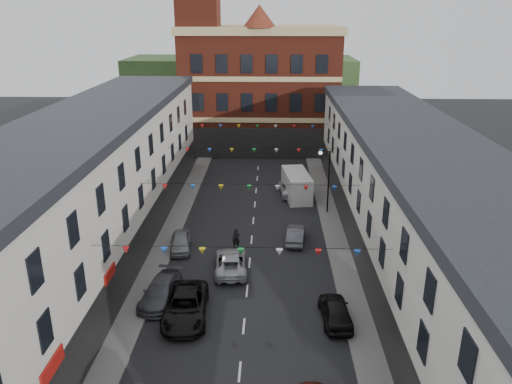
# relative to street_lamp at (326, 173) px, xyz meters

# --- Properties ---
(ground) EXTENTS (160.00, 160.00, 0.00)m
(ground) POSITION_rel_street_lamp_xyz_m (-6.55, -14.00, -3.90)
(ground) COLOR black
(ground) RESTS_ON ground
(pavement_left) EXTENTS (1.80, 64.00, 0.15)m
(pavement_left) POSITION_rel_street_lamp_xyz_m (-13.45, -12.00, -3.83)
(pavement_left) COLOR #605E5B
(pavement_left) RESTS_ON ground
(pavement_right) EXTENTS (1.80, 64.00, 0.15)m
(pavement_right) POSITION_rel_street_lamp_xyz_m (0.35, -12.00, -3.83)
(pavement_right) COLOR #605E5B
(pavement_right) RESTS_ON ground
(terrace_left) EXTENTS (8.40, 56.00, 10.70)m
(terrace_left) POSITION_rel_street_lamp_xyz_m (-18.33, -13.00, 1.44)
(terrace_left) COLOR silver
(terrace_left) RESTS_ON ground
(terrace_right) EXTENTS (8.40, 56.00, 9.70)m
(terrace_right) POSITION_rel_street_lamp_xyz_m (5.23, -13.00, 0.95)
(terrace_right) COLOR silver
(terrace_right) RESTS_ON ground
(civic_building) EXTENTS (20.60, 13.30, 18.50)m
(civic_building) POSITION_rel_street_lamp_xyz_m (-6.55, 23.95, 4.23)
(civic_building) COLOR maroon
(civic_building) RESTS_ON ground
(clock_tower) EXTENTS (5.60, 5.60, 30.00)m
(clock_tower) POSITION_rel_street_lamp_xyz_m (-14.05, 21.00, 11.03)
(clock_tower) COLOR maroon
(clock_tower) RESTS_ON ground
(distant_hill) EXTENTS (40.00, 14.00, 10.00)m
(distant_hill) POSITION_rel_street_lamp_xyz_m (-10.55, 48.00, 1.10)
(distant_hill) COLOR #2A4520
(distant_hill) RESTS_ON ground
(street_lamp) EXTENTS (1.10, 0.36, 6.00)m
(street_lamp) POSITION_rel_street_lamp_xyz_m (0.00, 0.00, 0.00)
(street_lamp) COLOR black
(street_lamp) RESTS_ON ground
(car_left_c) EXTENTS (2.95, 5.76, 1.56)m
(car_left_c) POSITION_rel_street_lamp_xyz_m (-10.15, -17.17, -3.13)
(car_left_c) COLOR black
(car_left_c) RESTS_ON ground
(car_left_d) EXTENTS (2.48, 4.99, 1.39)m
(car_left_d) POSITION_rel_street_lamp_xyz_m (-12.05, -15.37, -3.21)
(car_left_d) COLOR #42434A
(car_left_d) RESTS_ON ground
(car_left_e) EXTENTS (2.00, 4.01, 1.31)m
(car_left_e) POSITION_rel_street_lamp_xyz_m (-12.05, -7.94, -3.25)
(car_left_e) COLOR gray
(car_left_e) RESTS_ON ground
(car_right_d) EXTENTS (1.90, 4.27, 1.43)m
(car_right_d) POSITION_rel_street_lamp_xyz_m (-1.05, -17.30, -3.19)
(car_right_d) COLOR black
(car_right_d) RESTS_ON ground
(car_right_e) EXTENTS (1.77, 4.01, 1.28)m
(car_right_e) POSITION_rel_street_lamp_xyz_m (-2.95, -6.25, -3.26)
(car_right_e) COLOR #515259
(car_right_e) RESTS_ON ground
(car_right_f) EXTENTS (2.76, 5.14, 1.37)m
(car_right_f) POSITION_rel_street_lamp_xyz_m (-2.95, 4.94, -3.22)
(car_right_f) COLOR #BBBDC0
(car_right_f) RESTS_ON ground
(moving_car) EXTENTS (2.66, 5.08, 1.36)m
(moving_car) POSITION_rel_street_lamp_xyz_m (-7.85, -11.23, -3.22)
(moving_car) COLOR #A8AAAF
(moving_car) RESTS_ON ground
(white_van) EXTENTS (2.97, 6.02, 2.56)m
(white_van) POSITION_rel_street_lamp_xyz_m (-2.42, 4.20, -2.63)
(white_van) COLOR silver
(white_van) RESTS_ON ground
(pedestrian) EXTENTS (0.61, 0.40, 1.66)m
(pedestrian) POSITION_rel_street_lamp_xyz_m (-7.70, -7.57, -3.08)
(pedestrian) COLOR black
(pedestrian) RESTS_ON ground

